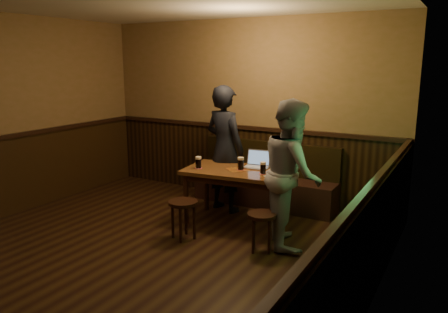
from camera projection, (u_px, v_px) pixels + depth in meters
room at (124, 155)px, 4.56m from camera, size 5.04×6.04×2.84m
bench at (265, 184)px, 6.66m from camera, size 2.20×0.50×0.95m
pub_table at (238, 177)px, 5.82m from camera, size 1.47×0.95×0.75m
stool_left at (183, 209)px, 5.34m from camera, size 0.46×0.46×0.48m
stool_right at (262, 221)px, 5.00m from camera, size 0.44×0.44×0.46m
pint_left at (198, 162)px, 5.85m from camera, size 0.10×0.10×0.16m
pint_mid at (241, 163)px, 5.77m from camera, size 0.11×0.11×0.17m
pint_right at (263, 168)px, 5.57m from camera, size 0.10×0.10×0.16m
laptop at (257, 163)px, 5.91m from camera, size 0.35×0.29×0.23m
menu at (274, 177)px, 5.43m from camera, size 0.26×0.22×0.00m
person_suit at (225, 149)px, 6.29m from camera, size 0.75×0.58×1.83m
person_grey at (292, 173)px, 5.11m from camera, size 0.98×1.06×1.74m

